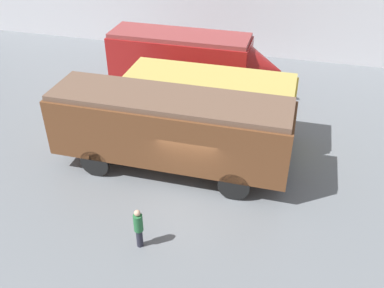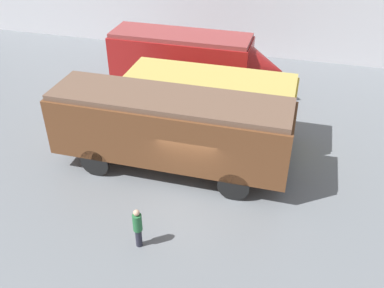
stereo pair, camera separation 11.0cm
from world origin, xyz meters
name	(u,v)px [view 2 (the right image)]	position (x,y,z in m)	size (l,w,h in m)	color
ground_plane	(189,187)	(0.00, 0.00, 0.00)	(80.00, 80.00, 0.00)	slate
streamlined_locomotive	(193,60)	(-2.18, 8.71, 2.14)	(10.00, 2.61, 3.69)	maroon
passenger_coach_vintage	(210,102)	(-0.09, 4.21, 2.04)	(8.12, 2.71, 3.44)	gold
passenger_coach_wooden	(170,127)	(-1.15, 1.09, 2.28)	(10.46, 2.84, 3.73)	brown
visitor_person	(138,227)	(-0.86, -3.72, 0.94)	(0.34, 0.34, 1.73)	#262633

